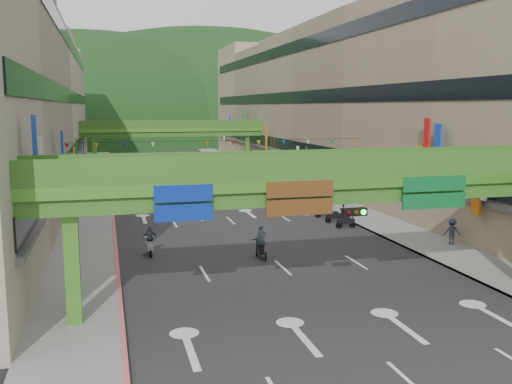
% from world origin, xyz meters
% --- Properties ---
extents(ground, '(320.00, 320.00, 0.00)m').
position_xyz_m(ground, '(0.00, 0.00, 0.00)').
color(ground, black).
rests_on(ground, ground).
extents(road_slab, '(18.00, 140.00, 0.02)m').
position_xyz_m(road_slab, '(0.00, 50.00, 0.01)').
color(road_slab, '#28282B').
rests_on(road_slab, ground).
extents(sidewalk_left, '(4.00, 140.00, 0.15)m').
position_xyz_m(sidewalk_left, '(-11.00, 50.00, 0.07)').
color(sidewalk_left, gray).
rests_on(sidewalk_left, ground).
extents(sidewalk_right, '(4.00, 140.00, 0.15)m').
position_xyz_m(sidewalk_right, '(11.00, 50.00, 0.07)').
color(sidewalk_right, gray).
rests_on(sidewalk_right, ground).
extents(curb_left, '(0.20, 140.00, 0.18)m').
position_xyz_m(curb_left, '(-9.10, 50.00, 0.09)').
color(curb_left, '#CC5959').
rests_on(curb_left, ground).
extents(curb_right, '(0.20, 140.00, 0.18)m').
position_xyz_m(curb_right, '(9.10, 50.00, 0.09)').
color(curb_right, gray).
rests_on(curb_right, ground).
extents(building_row_left, '(12.80, 95.00, 19.00)m').
position_xyz_m(building_row_left, '(-18.93, 50.00, 9.46)').
color(building_row_left, '#9E937F').
rests_on(building_row_left, ground).
extents(building_row_right, '(12.80, 95.00, 19.00)m').
position_xyz_m(building_row_right, '(18.93, 50.00, 9.46)').
color(building_row_right, gray).
rests_on(building_row_right, ground).
extents(overpass_near, '(28.00, 12.27, 7.10)m').
position_xyz_m(overpass_near, '(0.93, 5.38, 5.21)').
color(overpass_near, '#4C9E2D').
rests_on(overpass_near, ground).
extents(overpass_far, '(28.00, 2.20, 7.10)m').
position_xyz_m(overpass_far, '(0.00, 65.00, 5.40)').
color(overpass_far, '#4C9E2D').
rests_on(overpass_far, ground).
extents(hill_left, '(168.00, 140.00, 112.00)m').
position_xyz_m(hill_left, '(-15.00, 160.00, 0.00)').
color(hill_left, '#1C4419').
rests_on(hill_left, ground).
extents(hill_right, '(208.00, 176.00, 128.00)m').
position_xyz_m(hill_right, '(25.00, 180.00, 0.00)').
color(hill_right, '#1C4419').
rests_on(hill_right, ground).
extents(bunting_string, '(26.00, 0.36, 0.47)m').
position_xyz_m(bunting_string, '(0.00, 30.00, 5.96)').
color(bunting_string, black).
rests_on(bunting_string, ground).
extents(scooter_rider_near, '(0.76, 1.57, 2.04)m').
position_xyz_m(scooter_rider_near, '(-0.64, 14.34, 0.95)').
color(scooter_rider_near, black).
rests_on(scooter_rider_near, ground).
extents(scooter_rider_mid, '(0.96, 1.59, 2.12)m').
position_xyz_m(scooter_rider_mid, '(4.92, 32.51, 1.10)').
color(scooter_rider_mid, black).
rests_on(scooter_rider_mid, ground).
extents(scooter_rider_left, '(0.87, 1.60, 1.84)m').
position_xyz_m(scooter_rider_left, '(-7.09, 16.76, 0.90)').
color(scooter_rider_left, gray).
rests_on(scooter_rider_left, ground).
extents(scooter_rider_far, '(0.79, 1.60, 1.94)m').
position_xyz_m(scooter_rider_far, '(-1.77, 50.21, 0.97)').
color(scooter_rider_far, maroon).
rests_on(scooter_rider_far, ground).
extents(parked_scooter_row, '(1.60, 11.55, 1.08)m').
position_xyz_m(parked_scooter_row, '(7.80, 26.51, 0.52)').
color(parked_scooter_row, black).
rests_on(parked_scooter_row, ground).
extents(car_silver, '(1.61, 4.54, 1.49)m').
position_xyz_m(car_silver, '(-3.50, 43.27, 0.75)').
color(car_silver, '#A6A5AD').
rests_on(car_silver, ground).
extents(car_yellow, '(2.03, 3.94, 1.28)m').
position_xyz_m(car_yellow, '(-0.85, 41.14, 0.64)').
color(car_yellow, '#F6D401').
rests_on(car_yellow, ground).
extents(pedestrian_red, '(0.86, 0.71, 1.63)m').
position_xyz_m(pedestrian_red, '(9.80, 30.12, 0.82)').
color(pedestrian_red, red).
rests_on(pedestrian_red, ground).
extents(pedestrian_dark, '(0.96, 0.73, 1.52)m').
position_xyz_m(pedestrian_dark, '(9.80, 34.73, 0.76)').
color(pedestrian_dark, black).
rests_on(pedestrian_dark, ground).
extents(pedestrian_blue, '(0.90, 0.70, 1.70)m').
position_xyz_m(pedestrian_blue, '(12.20, 14.03, 0.85)').
color(pedestrian_blue, '#2D324F').
rests_on(pedestrian_blue, ground).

